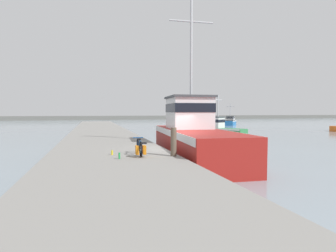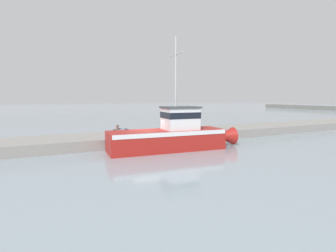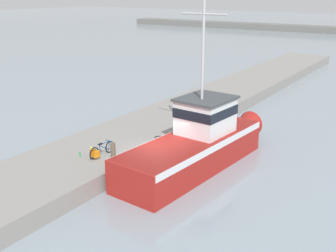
# 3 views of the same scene
# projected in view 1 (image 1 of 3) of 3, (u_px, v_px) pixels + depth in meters

# --- Properties ---
(ground_plane) EXTENTS (320.00, 320.00, 0.00)m
(ground_plane) POSITION_uv_depth(u_px,v_px,m) (179.00, 166.00, 12.82)
(ground_plane) COLOR #84939E
(dock_pier) EXTENTS (5.23, 80.00, 0.88)m
(dock_pier) POSITION_uv_depth(u_px,v_px,m) (110.00, 161.00, 11.87)
(dock_pier) COLOR gray
(dock_pier) RESTS_ON ground_plane
(far_shoreline) EXTENTS (180.00, 5.00, 1.35)m
(far_shoreline) POSITION_uv_depth(u_px,v_px,m) (187.00, 117.00, 97.89)
(far_shoreline) COLOR slate
(far_shoreline) RESTS_ON ground_plane
(fishing_boat_main) EXTENTS (3.67, 11.43, 9.19)m
(fishing_boat_main) POSITION_uv_depth(u_px,v_px,m) (192.00, 135.00, 15.00)
(fishing_boat_main) COLOR maroon
(fishing_boat_main) RESTS_ON ground_plane
(boat_red_outer) EXTENTS (4.25, 4.80, 4.37)m
(boat_red_outer) POSITION_uv_depth(u_px,v_px,m) (230.00, 122.00, 52.67)
(boat_red_outer) COLOR #236BB2
(boat_red_outer) RESTS_ON ground_plane
(boat_orange_near) EXTENTS (4.20, 6.77, 4.72)m
(boat_orange_near) POSITION_uv_depth(u_px,v_px,m) (219.00, 128.00, 30.80)
(boat_orange_near) COLOR #337F47
(boat_orange_near) RESTS_ON ground_plane
(bicycle_touring) EXTENTS (0.49, 1.72, 0.69)m
(bicycle_touring) POSITION_uv_depth(u_px,v_px,m) (140.00, 148.00, 10.55)
(bicycle_touring) COLOR black
(bicycle_touring) RESTS_ON dock_pier
(mooring_post) EXTENTS (0.24, 0.24, 1.14)m
(mooring_post) POSITION_uv_depth(u_px,v_px,m) (174.00, 142.00, 10.46)
(mooring_post) COLOR brown
(mooring_post) RESTS_ON dock_pier
(hose_coil) EXTENTS (0.48, 0.48, 0.05)m
(hose_coil) POSITION_uv_depth(u_px,v_px,m) (143.00, 143.00, 14.62)
(hose_coil) COLOR black
(hose_coil) RESTS_ON dock_pier
(water_bottle_by_bike) EXTENTS (0.08, 0.08, 0.19)m
(water_bottle_by_bike) POSITION_uv_depth(u_px,v_px,m) (112.00, 153.00, 10.75)
(water_bottle_by_bike) COLOR yellow
(water_bottle_by_bike) RESTS_ON dock_pier
(water_bottle_on_curb) EXTENTS (0.07, 0.07, 0.24)m
(water_bottle_on_curb) POSITION_uv_depth(u_px,v_px,m) (119.00, 156.00, 9.83)
(water_bottle_on_curb) COLOR green
(water_bottle_on_curb) RESTS_ON dock_pier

